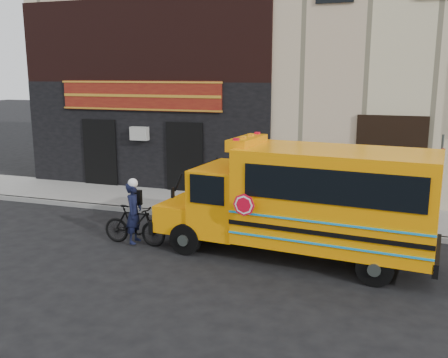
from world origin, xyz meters
The scene contains 8 objects.
ground centered at (0.00, 0.00, 0.00)m, with size 120.00×120.00×0.00m, color black.
curb centered at (0.00, 2.60, 0.07)m, with size 40.00×0.20×0.15m, color gray.
sidewalk centered at (0.00, 4.10, 0.07)m, with size 40.00×3.00×0.15m, color slate.
building centered at (-0.04, 10.45, 6.13)m, with size 20.00×10.70×12.00m.
school_bus centered at (2.18, 0.24, 1.51)m, with size 7.08×2.81×2.92m.
sign_pole centered at (5.31, 3.05, 1.59)m, with size 0.10×0.25×2.86m.
bicycle centered at (-2.29, -0.19, 0.53)m, with size 0.50×1.77×1.06m, color black.
cyclist centered at (-2.31, -0.16, 0.81)m, with size 0.59×0.39×1.63m, color black.
Camera 1 is at (4.00, -11.41, 4.46)m, focal length 40.00 mm.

